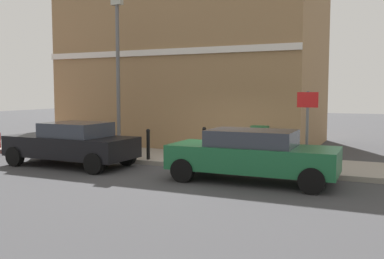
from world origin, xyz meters
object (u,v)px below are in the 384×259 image
at_px(car_green, 252,154).
at_px(street_sign, 307,118).
at_px(utility_cabinet, 260,144).
at_px(bollard_near_cabinet, 204,140).
at_px(car_black, 72,143).
at_px(lamppost, 118,69).
at_px(bollard_far_kerb, 148,143).

bearing_deg(car_green, street_sign, -128.35).
xyz_separation_m(utility_cabinet, bollard_near_cabinet, (0.10, 2.05, 0.02)).
relative_size(car_green, car_black, 1.03).
bearing_deg(car_green, car_black, -0.45).
height_order(utility_cabinet, street_sign, street_sign).
height_order(bollard_near_cabinet, lamppost, lamppost).
distance_m(car_green, street_sign, 2.14).
bearing_deg(car_green, lamppost, -24.28).
height_order(car_green, car_black, car_black).
bearing_deg(lamppost, utility_cabinet, -88.39).
bearing_deg(utility_cabinet, bollard_far_kerb, 112.42).
xyz_separation_m(car_black, street_sign, (1.55, -7.27, 0.91)).
bearing_deg(lamppost, car_green, -113.66).
height_order(car_black, bollard_far_kerb, car_black).
distance_m(utility_cabinet, lamppost, 6.09).
xyz_separation_m(car_black, bollard_near_cabinet, (2.93, -3.47, -0.04)).
height_order(street_sign, lamppost, lamppost).
bearing_deg(bollard_far_kerb, car_black, 124.23).
xyz_separation_m(bollard_far_kerb, lamppost, (1.27, 2.03, 2.60)).
bearing_deg(bollard_far_kerb, lamppost, 57.95).
xyz_separation_m(car_green, bollard_near_cabinet, (2.91, 2.62, -0.05)).
bearing_deg(street_sign, utility_cabinet, 53.98).
xyz_separation_m(car_black, utility_cabinet, (2.83, -5.52, -0.07)).
height_order(car_green, street_sign, street_sign).
distance_m(car_black, lamppost, 3.70).
bearing_deg(utility_cabinet, car_green, -168.58).
distance_m(car_black, bollard_near_cabinet, 4.54).
relative_size(utility_cabinet, street_sign, 0.50).
bearing_deg(utility_cabinet, lamppost, 91.61).
bearing_deg(bollard_near_cabinet, lamppost, 94.22).
distance_m(car_green, car_black, 6.09).
distance_m(utility_cabinet, street_sign, 2.38).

